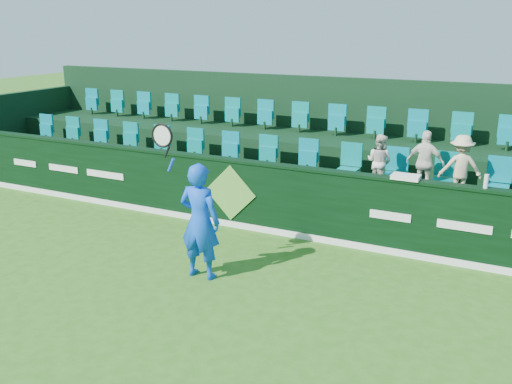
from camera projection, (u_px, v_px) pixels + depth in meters
The scene contains 13 objects.
ground at pixel (95, 313), 7.86m from camera, with size 60.00×60.00×0.00m, color #2B6317.
sponsor_hoarding at pixel (233, 193), 11.10m from camera, with size 16.00×0.25×1.35m.
stand_tier_front at pixel (258, 192), 12.13m from camera, with size 16.00×2.00×0.80m, color black.
stand_tier_back at pixel (293, 162), 13.69m from camera, with size 16.00×1.80×1.30m, color black.
stand_rear at pixel (300, 135), 13.91m from camera, with size 16.00×4.10×2.60m.
seat_row_front at pixel (266, 156), 12.27m from camera, with size 13.50×0.50×0.60m, color #037784.
seat_row_back at pixel (298, 121), 13.68m from camera, with size 13.50×0.50×0.60m, color #037784.
tennis_player at pixel (199, 220), 8.76m from camera, with size 1.15×0.46×2.48m.
spectator_left at pixel (379, 162), 10.80m from camera, with size 0.51×0.40×1.05m, color silver.
spectator_middle at pixel (425, 163), 10.41m from camera, with size 0.70×0.29×1.19m, color white.
spectator_right at pixel (460, 167), 10.16m from camera, with size 0.75×0.43×1.16m, color beige.
towel at pixel (406, 177), 9.50m from camera, with size 0.46×0.30×0.07m, color white.
drinks_bottle at pixel (486, 181), 8.95m from camera, with size 0.07×0.07×0.22m, color silver.
Camera 1 is at (5.13, -5.34, 3.85)m, focal length 40.00 mm.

